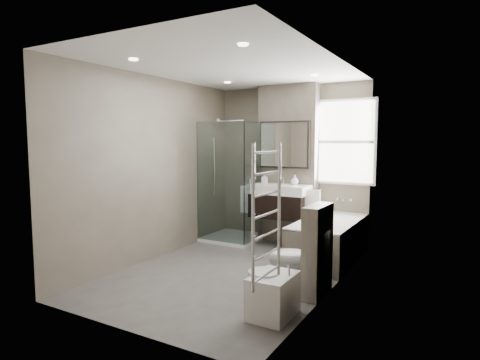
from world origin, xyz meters
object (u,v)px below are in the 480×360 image
Objects in this scene: vanity at (279,201)px; toilet at (299,259)px; bathtub at (329,238)px; bidet at (273,294)px.

vanity is 1.92m from toilet.
bathtub is (0.92, -0.33, -0.43)m from vanity.
bathtub is at bearing 92.46° from bidet.
toilet is (0.97, -1.61, -0.39)m from vanity.
vanity is 0.59× the size of bathtub.
bathtub is at bearing 168.32° from toilet.
bidet is (0.04, -0.79, -0.14)m from toilet.
vanity reaches higher than bathtub.
bidet is at bearing -87.54° from bathtub.
bathtub is at bearing -19.37° from vanity.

